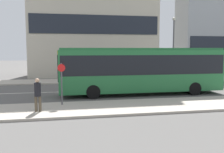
% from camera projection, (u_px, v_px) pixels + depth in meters
% --- Properties ---
extents(ground_plane, '(120.00, 120.00, 0.00)m').
position_uv_depth(ground_plane, '(98.00, 91.00, 20.24)').
color(ground_plane, '#595654').
extents(sidewalk_near, '(44.00, 3.50, 0.13)m').
position_uv_depth(sidewalk_near, '(113.00, 107.00, 14.13)').
color(sidewalk_near, '#B2A899').
rests_on(sidewalk_near, ground_plane).
extents(sidewalk_far, '(44.00, 3.50, 0.13)m').
position_uv_depth(sidewalk_far, '(90.00, 81.00, 26.34)').
color(sidewalk_far, '#B2A899').
rests_on(sidewalk_far, ground_plane).
extents(lane_centerline, '(41.80, 0.16, 0.01)m').
position_uv_depth(lane_centerline, '(98.00, 91.00, 20.24)').
color(lane_centerline, silver).
rests_on(lane_centerline, ground_plane).
extents(city_bus, '(12.08, 2.46, 3.45)m').
position_uv_depth(city_bus, '(141.00, 68.00, 18.47)').
color(city_bus, '#236B38').
rests_on(city_bus, ground_plane).
extents(parked_car_0, '(4.60, 1.69, 1.39)m').
position_uv_depth(parked_car_0, '(215.00, 76.00, 25.75)').
color(parked_car_0, silver).
rests_on(parked_car_0, ground_plane).
extents(pedestrian_near_stop, '(0.35, 0.34, 1.73)m').
position_uv_depth(pedestrian_near_stop, '(38.00, 93.00, 12.86)').
color(pedestrian_near_stop, '#4C4233').
rests_on(pedestrian_near_stop, sidewalk_near).
extents(bus_stop_sign, '(0.44, 0.12, 2.43)m').
position_uv_depth(bus_stop_sign, '(62.00, 80.00, 14.40)').
color(bus_stop_sign, '#4C4C51').
rests_on(bus_stop_sign, sidewalk_near).
extents(street_lamp, '(0.36, 0.36, 6.58)m').
position_uv_depth(street_lamp, '(173.00, 42.00, 26.31)').
color(street_lamp, '#4C4C51').
rests_on(street_lamp, sidewalk_far).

